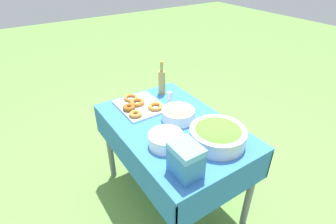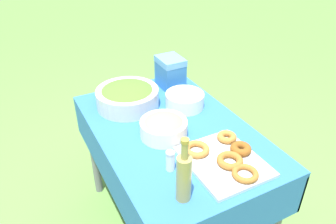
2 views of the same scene
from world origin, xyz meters
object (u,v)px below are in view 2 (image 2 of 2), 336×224
plate_stack (185,100)px  cooler_box (170,72)px  salad_bowl (127,96)px  pasta_bowl (164,127)px  olive_oil_bottle (184,176)px  donut_platter (225,158)px

plate_stack → cooler_box: 0.27m
salad_bowl → pasta_bowl: size_ratio=1.51×
salad_bowl → plate_stack: 0.32m
plate_stack → olive_oil_bottle: bearing=149.5°
pasta_bowl → cooler_box: bearing=-31.4°
olive_oil_bottle → cooler_box: bearing=-24.9°
donut_platter → plate_stack: (0.49, -0.08, 0.02)m
salad_bowl → donut_platter: 0.69m
cooler_box → pasta_bowl: bearing=148.6°
plate_stack → olive_oil_bottle: size_ratio=0.76×
cooler_box → donut_platter: bearing=170.5°
salad_bowl → pasta_bowl: 0.36m
donut_platter → pasta_bowl: bearing=26.8°
salad_bowl → olive_oil_bottle: (-0.76, 0.07, 0.05)m
olive_oil_bottle → cooler_box: olive_oil_bottle is taller
pasta_bowl → plate_stack: pasta_bowl is taller
salad_bowl → donut_platter: (-0.65, -0.20, -0.04)m
plate_stack → cooler_box: bearing=-10.1°
cooler_box → olive_oil_bottle: bearing=155.1°
plate_stack → olive_oil_bottle: (-0.60, 0.35, 0.07)m
salad_bowl → plate_stack: bearing=-119.5°
olive_oil_bottle → cooler_box: 0.95m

